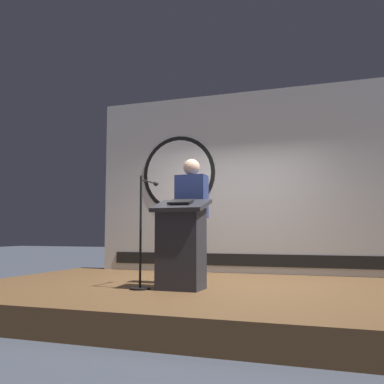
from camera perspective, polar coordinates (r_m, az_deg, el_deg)
The scene contains 6 objects.
ground_plane at distance 5.66m, azimuth 2.65°, elevation -15.26°, with size 40.00×40.00×0.00m, color #383D47.
stage_platform at distance 5.64m, azimuth 2.64°, elevation -13.76°, with size 6.40×4.00×0.30m, color brown.
banner_display at distance 7.42m, azimuth 6.34°, elevation 1.31°, with size 5.22×0.12×3.08m.
podium at distance 5.25m, azimuth -1.44°, elevation -6.95°, with size 0.64×0.50×1.09m.
speaker_person at distance 5.72m, azimuth -0.05°, elevation -3.66°, with size 0.40×0.26×1.65m.
microphone_stand at distance 5.36m, azimuth -6.49°, elevation -7.37°, with size 0.24×0.60×1.37m.
Camera 1 is at (1.58, -5.35, 0.98)m, focal length 40.64 mm.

